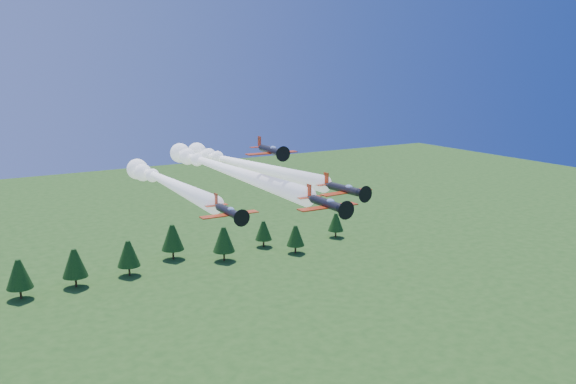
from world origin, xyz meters
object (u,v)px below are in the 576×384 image
plane_lead (221,167)px  plane_left (164,180)px  plane_slot (271,150)px  plane_right (242,164)px

plane_lead → plane_left: (-8.53, 3.29, -1.88)m
plane_left → plane_slot: bearing=-65.0°
plane_right → plane_slot: size_ratio=6.24×
plane_slot → plane_left: bearing=117.5°
plane_right → plane_left: bearing=-172.6°
plane_slot → plane_right: bearing=76.9°
plane_left → plane_slot: 22.46m
plane_right → plane_slot: plane_slot is taller
plane_lead → plane_right: (7.10, 6.44, -0.89)m
plane_left → plane_slot: (8.50, -19.72, 6.58)m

